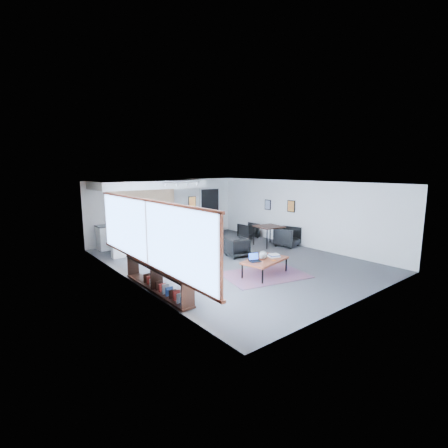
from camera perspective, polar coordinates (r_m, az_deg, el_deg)
room at (r=10.75m, az=1.43°, el=0.33°), size 7.02×9.02×2.62m
window at (r=8.12m, az=-13.35°, el=-1.85°), size 0.10×5.95×1.66m
console at (r=8.35m, az=-11.58°, el=-9.50°), size 0.35×3.00×0.80m
kitchenette at (r=13.21m, az=-13.07°, el=2.16°), size 4.20×1.96×2.60m
doorway at (r=15.64m, az=-2.55°, el=2.40°), size 1.10×0.12×2.15m
track_light at (r=12.07m, az=-7.51°, el=7.13°), size 1.60×0.07×0.15m
wall_art_lower at (r=13.45m, az=11.72°, el=3.08°), size 0.03×0.38×0.48m
wall_art_upper at (r=14.31m, az=7.71°, el=3.37°), size 0.03×0.34×0.44m
kilim_rug at (r=9.59m, az=7.18°, el=-8.87°), size 2.65×2.09×0.01m
coffee_table at (r=9.46m, az=7.24°, el=-6.40°), size 1.58×1.08×0.47m
laptop at (r=9.23m, az=5.35°, el=-6.11°), size 0.38×0.34×0.23m
ceramic_pot at (r=9.44m, az=6.89°, el=-5.43°), size 0.25×0.25×0.25m
book_stack at (r=9.72m, az=8.79°, el=-5.50°), size 0.38×0.34×0.10m
coaster at (r=9.36m, az=8.71°, el=-6.36°), size 0.13×0.13×0.01m
armchair_left at (r=10.25m, az=-7.70°, el=-5.36°), size 0.86×0.82×0.80m
armchair_right at (r=11.39m, az=2.26°, el=-3.93°), size 0.83×0.80×0.74m
floor_lamp at (r=11.02m, az=-4.16°, el=1.15°), size 0.59×0.59×1.63m
dining_table at (r=13.03m, az=7.89°, el=-0.65°), size 1.07×1.07×0.80m
dining_chair_near at (r=13.12m, az=11.10°, el=-2.32°), size 0.84×0.81×0.72m
dining_chair_far at (r=14.43m, az=4.31°, el=-1.27°), size 0.64×0.60×0.63m
microwave at (r=13.88m, az=-11.75°, el=1.51°), size 0.62×0.41×0.39m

